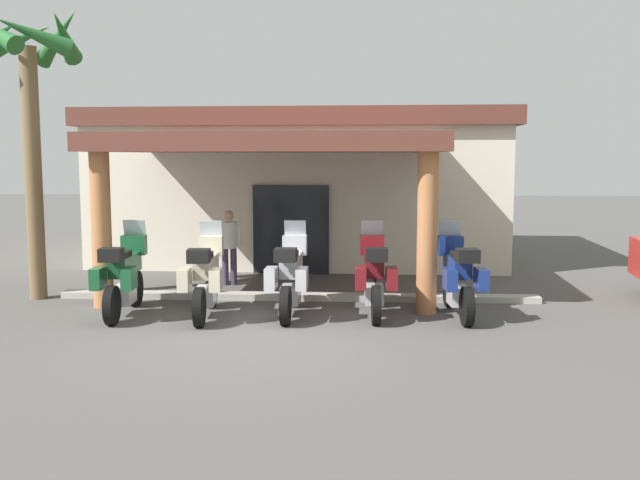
% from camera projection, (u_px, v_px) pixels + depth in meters
% --- Properties ---
extents(ground_plane, '(80.00, 80.00, 0.00)m').
position_uv_depth(ground_plane, '(254.00, 335.00, 11.38)').
color(ground_plane, '#514F4C').
extents(motel_building, '(10.94, 11.43, 3.93)m').
position_uv_depth(motel_building, '(305.00, 183.00, 20.02)').
color(motel_building, silver).
rests_on(motel_building, ground_plane).
extents(motorcycle_green, '(0.72, 2.21, 1.61)m').
position_uv_depth(motorcycle_green, '(123.00, 276.00, 12.71)').
color(motorcycle_green, black).
rests_on(motorcycle_green, ground_plane).
extents(motorcycle_cream, '(0.73, 2.21, 1.61)m').
position_uv_depth(motorcycle_cream, '(205.00, 277.00, 12.57)').
color(motorcycle_cream, black).
rests_on(motorcycle_cream, ground_plane).
extents(motorcycle_silver, '(0.70, 2.21, 1.61)m').
position_uv_depth(motorcycle_silver, '(290.00, 276.00, 12.68)').
color(motorcycle_silver, black).
rests_on(motorcycle_silver, ground_plane).
extents(motorcycle_maroon, '(0.72, 2.21, 1.61)m').
position_uv_depth(motorcycle_maroon, '(374.00, 276.00, 12.72)').
color(motorcycle_maroon, black).
rests_on(motorcycle_maroon, ground_plane).
extents(motorcycle_blue, '(0.73, 2.21, 1.61)m').
position_uv_depth(motorcycle_blue, '(458.00, 277.00, 12.61)').
color(motorcycle_blue, black).
rests_on(motorcycle_blue, ground_plane).
extents(pedestrian, '(0.52, 0.32, 1.62)m').
position_uv_depth(pedestrian, '(229.00, 242.00, 15.67)').
color(pedestrian, '#3F334C').
rests_on(pedestrian, ground_plane).
extents(palm_tree_roadside, '(2.15, 2.23, 5.67)m').
position_uv_depth(palm_tree_roadside, '(29.00, 83.00, 13.81)').
color(palm_tree_roadside, brown).
rests_on(palm_tree_roadside, ground_plane).
extents(curb_strip, '(9.31, 0.36, 0.12)m').
position_uv_depth(curb_strip, '(298.00, 296.00, 14.16)').
color(curb_strip, '#ADA89E').
rests_on(curb_strip, ground_plane).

